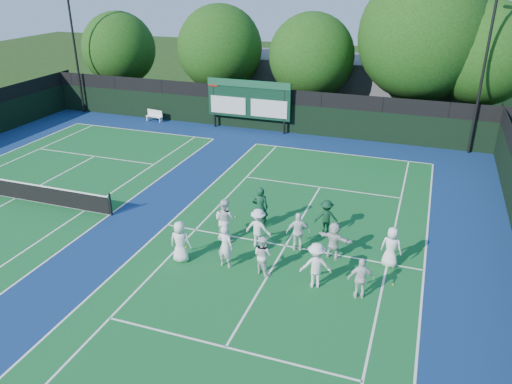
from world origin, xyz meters
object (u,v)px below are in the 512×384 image
(tennis_net, at_px, (14,189))
(bench, at_px, (155,115))
(scoreboard, at_px, (248,100))
(coach_left, at_px, (260,208))

(tennis_net, relative_size, bench, 8.18)
(scoreboard, bearing_deg, tennis_net, -115.60)
(bench, height_order, coach_left, coach_left)
(scoreboard, xyz_separation_m, coach_left, (5.50, -13.44, -1.21))
(tennis_net, bearing_deg, bench, 91.59)
(tennis_net, bearing_deg, scoreboard, 64.40)
(bench, bearing_deg, scoreboard, 1.74)
(coach_left, bearing_deg, tennis_net, -13.12)
(scoreboard, height_order, tennis_net, scoreboard)
(scoreboard, height_order, coach_left, scoreboard)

